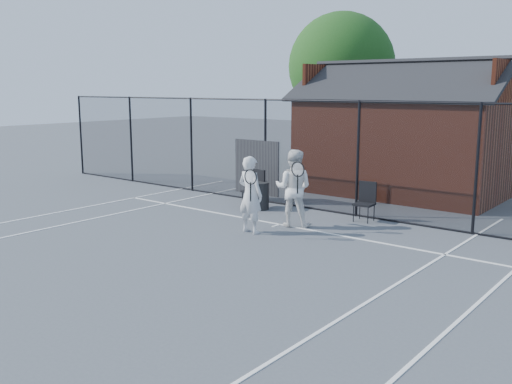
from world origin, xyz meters
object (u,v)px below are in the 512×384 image
Objects in this scene: player_front at (250,195)px; waste_bin at (260,196)px; player_back at (293,188)px; chair_left at (253,190)px; chair_right at (364,202)px; clubhouse at (405,142)px.

waste_bin is at bearing 123.45° from player_front.
player_front is 0.96× the size of player_back.
chair_left is 1.08× the size of chair_right.
chair_right is (3.17, 0.50, -0.04)m from chair_left.
clubhouse reaches higher than chair_left.
chair_right is at bearing 9.67° from waste_bin.
chair_left is at bearing 154.12° from player_back.
player_front is 3.08m from chair_right.
clubhouse is at bearing 85.32° from player_front.
clubhouse is at bearing 88.26° from player_back.
chair_right is 2.98m from waste_bin.
player_front is 1.22m from player_back.
chair_right is at bearing 60.28° from player_front.
player_back is 1.92m from chair_right.
player_back is at bearing -91.74° from clubhouse.
player_front reaches higher than waste_bin.
chair_left reaches higher than waste_bin.
player_front is at bearing -56.55° from waste_bin.
player_front is (-0.58, -7.05, -0.71)m from clubhouse.
chair_right is (0.94, -4.40, -1.12)m from clubhouse.
chair_left is 3.21m from chair_right.
clubhouse is 5.43m from waste_bin.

